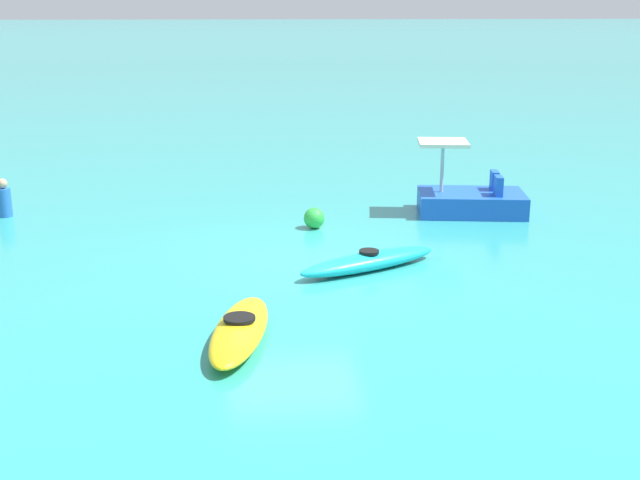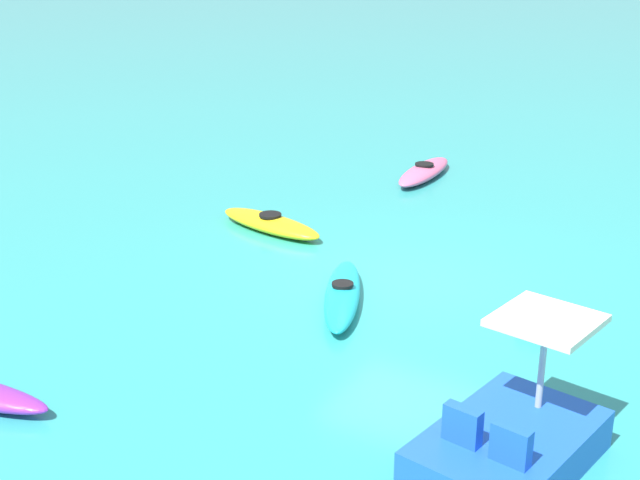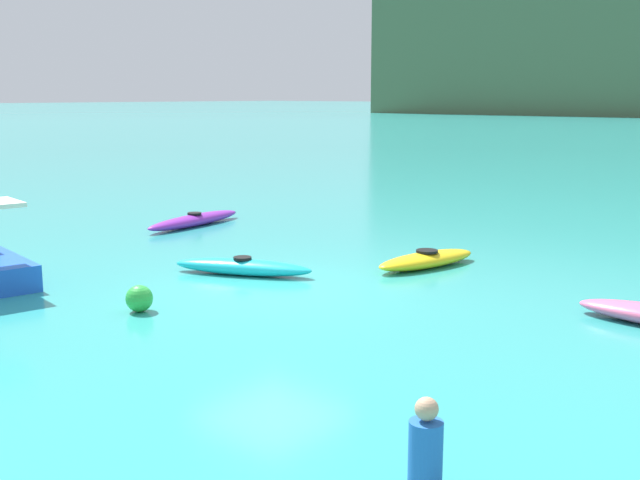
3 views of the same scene
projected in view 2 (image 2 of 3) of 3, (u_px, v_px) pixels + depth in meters
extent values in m
plane|color=teal|center=(406.00, 282.00, 15.22)|extent=(600.00, 600.00, 0.00)
ellipsoid|color=#19B7C6|center=(342.00, 295.00, 14.33)|extent=(2.86, 1.78, 0.32)
cylinder|color=black|center=(343.00, 284.00, 14.27)|extent=(0.49, 0.49, 0.05)
ellipsoid|color=yellow|center=(270.00, 223.00, 17.71)|extent=(1.20, 2.72, 0.32)
cylinder|color=black|center=(270.00, 215.00, 17.65)|extent=(0.54, 0.54, 0.05)
ellipsoid|color=pink|center=(424.00, 172.00, 21.39)|extent=(2.84, 0.89, 0.32)
cylinder|color=black|center=(424.00, 164.00, 21.33)|extent=(0.49, 0.49, 0.05)
cube|color=blue|center=(508.00, 450.00, 9.96)|extent=(2.61, 1.87, 0.50)
cube|color=blue|center=(462.00, 425.00, 9.59)|extent=(0.23, 0.46, 0.44)
cube|color=blue|center=(511.00, 445.00, 9.22)|extent=(0.23, 0.46, 0.44)
cylinder|color=#B2B2B7|center=(542.00, 366.00, 10.19)|extent=(0.08, 0.08, 1.10)
cube|color=silver|center=(547.00, 320.00, 9.98)|extent=(1.26, 1.26, 0.08)
sphere|color=green|center=(532.00, 315.00, 13.43)|extent=(0.45, 0.45, 0.45)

